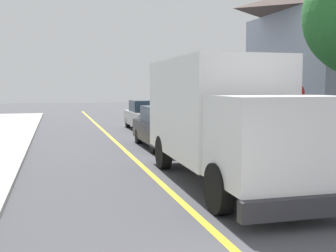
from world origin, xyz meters
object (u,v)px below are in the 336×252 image
object	(u,v)px
parked_car_near	(165,128)
parked_van_across	(222,121)
parked_car_mid	(146,116)
box_truck	(221,114)
stop_sign	(293,107)

from	to	relation	value
parked_car_near	parked_van_across	distance (m)	4.23
parked_car_near	parked_car_mid	size ratio (longest dim) A/B	1.00
box_truck	stop_sign	bearing A→B (deg)	24.49
box_truck	parked_van_across	size ratio (longest dim) A/B	1.61
parked_van_across	stop_sign	world-z (taller)	stop_sign
parked_car_near	parked_car_mid	world-z (taller)	same
box_truck	parked_van_across	world-z (taller)	box_truck
box_truck	stop_sign	size ratio (longest dim) A/B	2.72
parked_car_near	parked_car_mid	bearing A→B (deg)	84.00
parked_car_near	parked_van_across	xyz separation A→B (m)	(3.51, 2.36, 0.00)
parked_car_near	parked_car_mid	distance (m)	7.00
box_truck	parked_car_mid	world-z (taller)	box_truck
parked_van_across	stop_sign	xyz separation A→B (m)	(-0.69, -7.21, 1.06)
parked_car_near	box_truck	bearing A→B (deg)	-91.24
parked_car_mid	parked_car_near	bearing A→B (deg)	-96.00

